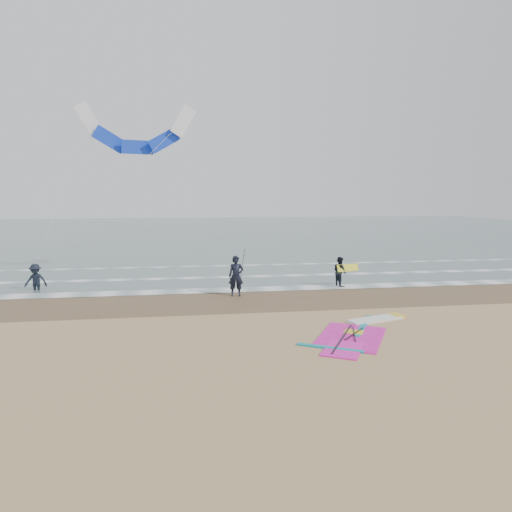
{
  "coord_description": "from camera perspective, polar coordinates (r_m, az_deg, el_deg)",
  "views": [
    {
      "loc": [
        -4.28,
        -14.81,
        4.85
      ],
      "look_at": [
        -1.34,
        5.0,
        2.2
      ],
      "focal_mm": 32.0,
      "sensor_mm": 36.0,
      "label": 1
    }
  ],
  "objects": [
    {
      "name": "wet_sand_band",
      "position": [
        21.79,
        3.1,
        -5.32
      ],
      "size": [
        120.0,
        5.0,
        0.01
      ],
      "primitive_type": "cube",
      "color": "brown",
      "rests_on": "ground"
    },
    {
      "name": "person_standing",
      "position": [
        22.11,
        -2.51,
        -2.53
      ],
      "size": [
        0.78,
        0.56,
        1.98
      ],
      "primitive_type": "imported",
      "rotation": [
        0.0,
        0.0,
        -0.13
      ],
      "color": "black",
      "rests_on": "ground"
    },
    {
      "name": "person_walking",
      "position": [
        24.94,
        10.43,
        -1.93
      ],
      "size": [
        0.81,
        0.92,
        1.61
      ],
      "primitive_type": "imported",
      "rotation": [
        0.0,
        0.0,
        1.86
      ],
      "color": "black",
      "rests_on": "ground"
    },
    {
      "name": "held_pole",
      "position": [
        22.07,
        -1.74,
        -1.33
      ],
      "size": [
        0.17,
        0.86,
        1.82
      ],
      "color": "black",
      "rests_on": "ground"
    },
    {
      "name": "surf_kite",
      "position": [
        28.66,
        -14.71,
        14.56
      ],
      "size": [
        8.43,
        4.19,
        9.12
      ],
      "color": "white",
      "rests_on": "ground"
    },
    {
      "name": "ground",
      "position": [
        16.16,
        7.42,
        -9.99
      ],
      "size": [
        120.0,
        120.0,
        0.0
      ],
      "primitive_type": "plane",
      "color": "tan",
      "rests_on": "ground"
    },
    {
      "name": "carried_kiteboard",
      "position": [
        24.94,
        11.39,
        -1.45
      ],
      "size": [
        1.3,
        0.51,
        0.39
      ],
      "color": "yellow",
      "rests_on": "ground"
    },
    {
      "name": "foam_waterline",
      "position": [
        26.07,
        1.15,
        -3.13
      ],
      "size": [
        120.0,
        9.15,
        0.02
      ],
      "color": "white",
      "rests_on": "ground"
    },
    {
      "name": "sea_water",
      "position": [
        63.15,
        -4.55,
        3.11
      ],
      "size": [
        120.0,
        80.0,
        0.02
      ],
      "primitive_type": "cube",
      "color": "#47605E",
      "rests_on": "ground"
    },
    {
      "name": "windsurf_rig",
      "position": [
        16.9,
        12.81,
        -9.21
      ],
      "size": [
        5.07,
        4.8,
        0.12
      ],
      "color": "white",
      "rests_on": "ground"
    },
    {
      "name": "person_wading",
      "position": [
        25.98,
        -25.87,
        -2.04
      ],
      "size": [
        1.16,
        0.71,
        1.74
      ],
      "primitive_type": "imported",
      "rotation": [
        0.0,
        0.0,
        -0.06
      ],
      "color": "black",
      "rests_on": "ground"
    }
  ]
}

